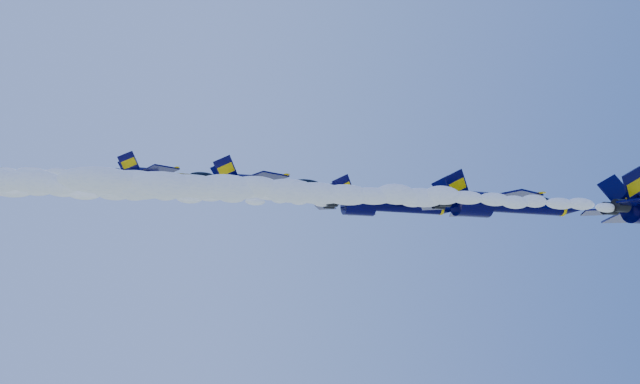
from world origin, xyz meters
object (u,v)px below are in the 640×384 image
object	(u,v)px
jet_third	(385,205)
jet_fifth	(170,178)
jet_second	(501,205)
jet_fourth	(270,186)

from	to	relation	value
jet_third	jet_fifth	distance (m)	29.20
jet_second	jet_fifth	bearing A→B (deg)	144.87
jet_second	jet_third	world-z (taller)	jet_third
jet_second	jet_third	bearing A→B (deg)	148.19
jet_second	jet_fourth	size ratio (longest dim) A/B	1.00
jet_second	jet_fifth	distance (m)	41.63
jet_second	jet_fourth	bearing A→B (deg)	141.29
jet_fourth	jet_fifth	size ratio (longest dim) A/B	1.11
jet_fourth	jet_fifth	distance (m)	13.71
jet_fourth	jet_fifth	xyz separation A→B (m)	(-12.03, 6.35, 1.73)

